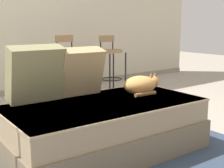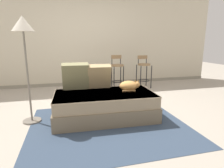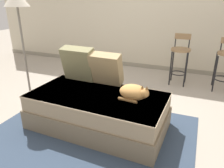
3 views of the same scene
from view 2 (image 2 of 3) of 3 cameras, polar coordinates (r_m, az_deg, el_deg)
ground_plane at (r=3.58m, az=-3.54°, el=-7.81°), size 16.00×16.00×0.00m
wall_back_panel at (r=5.58m, az=-8.12°, el=13.08°), size 8.00×0.10×2.60m
wall_baseboard_trim at (r=5.66m, az=-7.67°, el=0.27°), size 8.00×0.02×0.09m
area_rug at (r=2.95m, az=-0.95°, el=-12.39°), size 2.34×1.97×0.01m
couch at (r=3.13m, az=-2.23°, el=-6.51°), size 1.67×0.93×0.44m
throw_pillow_corner at (r=3.31m, az=-11.05°, el=2.36°), size 0.46×0.27×0.47m
throw_pillow_middle at (r=3.34m, az=-3.98°, el=2.35°), size 0.42×0.27×0.44m
cat at (r=3.20m, az=5.34°, el=-0.54°), size 0.36×0.27×0.20m
bar_stool_near_window at (r=5.02m, az=1.64°, el=4.56°), size 0.34×0.34×0.91m
bar_stool_by_doorway at (r=5.28m, az=9.65°, el=4.50°), size 0.34×0.34×0.89m
floor_lamp at (r=3.09m, az=-25.36°, el=13.61°), size 0.32×0.32×1.62m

